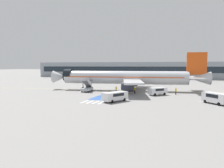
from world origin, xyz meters
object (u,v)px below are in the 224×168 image
Objects in this scene: service_van_0 at (158,91)px; ground_crew_1 at (116,89)px; ground_crew_0 at (176,91)px; traffic_cone_0 at (135,92)px; ground_crew_2 at (135,90)px; airliner at (126,78)px; boarding_stairs_forward at (87,88)px; fuel_tanker at (157,80)px; service_van_2 at (115,96)px; terminal_building at (144,70)px; traffic_cone_1 at (108,91)px; service_van_1 at (216,97)px.

service_van_0 reaches higher than ground_crew_1.
ground_crew_0 reaches higher than traffic_cone_0.
ground_crew_2 is at bearing 52.76° from ground_crew_0.
boarding_stairs_forward is (-9.63, -5.72, -2.70)m from airliner.
boarding_stairs_forward reaches higher than fuel_tanker.
ground_crew_0 is (4.16, 2.19, -0.15)m from service_van_0.
ground_crew_1 is at bearing -165.26° from traffic_cone_0.
fuel_tanker is at bearing 85.85° from traffic_cone_0.
service_van_2 is (2.64, -19.28, -2.52)m from airliner.
terminal_building is (-4.84, 70.25, 3.48)m from ground_crew_1.
traffic_cone_0 is at bearing -139.36° from ground_crew_1.
boarding_stairs_forward is 1.21× the size of service_van_0.
terminal_building reaches higher than boarding_stairs_forward.
service_van_0 is at bearing -8.12° from traffic_cone_1.
service_van_0 is 72.73m from terminal_building.
fuel_tanker is (15.41, 30.37, 0.74)m from boarding_stairs_forward.
fuel_tanker reaches higher than traffic_cone_0.
fuel_tanker is 22.59× the size of traffic_cone_1.
service_van_0 is at bearing -77.67° from terminal_building.
traffic_cone_1 is at bearing 144.86° from ground_crew_2.
boarding_stairs_forward is 13.28m from traffic_cone_0.
terminal_building reaches higher than traffic_cone_1.
airliner is at bearing 162.91° from fuel_tanker.
service_van_1 reaches higher than ground_crew_0.
service_van_2 is at bearing -179.81° from airliner.
service_van_1 is 18.90m from service_van_2.
service_van_1 reaches higher than ground_crew_2.
boarding_stairs_forward is at bearing 149.26° from ground_crew_2.
service_van_0 is at bearing -11.84° from boarding_stairs_forward.
airliner reaches higher than service_van_1.
boarding_stairs_forward is 19.27m from service_van_0.
service_van_0 is 13.98m from service_van_2.
traffic_cone_0 is at bearing 106.71° from service_van_1.
service_van_0 is (3.80, -31.80, -0.61)m from fuel_tanker.
terminal_building reaches higher than ground_crew_0.
ground_crew_1 is (-3.72, 12.86, -0.12)m from service_van_2.
service_van_1 is (30.89, -10.36, 0.27)m from boarding_stairs_forward.
fuel_tanker is 40.99m from terminal_building.
boarding_stairs_forward is 3.04× the size of ground_crew_1.
service_van_1 is at bearing 7.59° from service_van_0.
service_van_2 is 14.15m from traffic_cone_0.
ground_crew_0 is at bearing -117.42° from airliner.
traffic_cone_0 is at bearing 68.81° from ground_crew_2.
ground_crew_2 reaches higher than traffic_cone_0.
ground_crew_2 is (4.83, 0.48, -0.01)m from ground_crew_1.
service_van_0 is (19.21, -1.42, 0.13)m from boarding_stairs_forward.
ground_crew_1 is at bearing -23.70° from traffic_cone_1.
ground_crew_1 is 3.05m from traffic_cone_1.
ground_crew_2 is 1.03m from traffic_cone_0.
ground_crew_1 is at bearing 115.05° from service_van_1.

